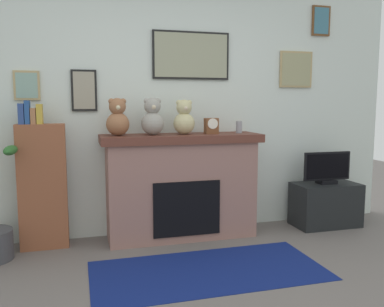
{
  "coord_description": "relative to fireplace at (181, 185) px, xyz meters",
  "views": [
    {
      "loc": [
        -0.88,
        -2.22,
        1.37
      ],
      "look_at": [
        0.22,
        1.71,
        0.86
      ],
      "focal_mm": 38.13,
      "sensor_mm": 36.0,
      "label": 1
    }
  ],
  "objects": [
    {
      "name": "teddy_bear_tan",
      "position": [
        -0.29,
        -0.02,
        0.68
      ],
      "size": [
        0.22,
        0.22,
        0.36
      ],
      "color": "#9B988F",
      "rests_on": "fireplace"
    },
    {
      "name": "candle_jar",
      "position": [
        0.61,
        -0.02,
        0.58
      ],
      "size": [
        0.07,
        0.07,
        0.12
      ],
      "primitive_type": "cylinder",
      "color": "gray",
      "rests_on": "fireplace"
    },
    {
      "name": "bookshelf",
      "position": [
        -1.33,
        0.03,
        0.09
      ],
      "size": [
        0.43,
        0.16,
        1.39
      ],
      "color": "brown",
      "rests_on": "ground_plane"
    },
    {
      "name": "teddy_bear_cream",
      "position": [
        0.03,
        -0.02,
        0.68
      ],
      "size": [
        0.21,
        0.21,
        0.34
      ],
      "color": "#C7BD8A",
      "rests_on": "fireplace"
    },
    {
      "name": "mantel_clock",
      "position": [
        0.31,
        -0.02,
        0.6
      ],
      "size": [
        0.13,
        0.1,
        0.16
      ],
      "color": "brown",
      "rests_on": "fireplace"
    },
    {
      "name": "back_wall",
      "position": [
        -0.1,
        0.29,
        0.77
      ],
      "size": [
        5.2,
        0.15,
        2.6
      ],
      "color": "silver",
      "rests_on": "ground_plane"
    },
    {
      "name": "fireplace",
      "position": [
        0.0,
        0.0,
        0.0
      ],
      "size": [
        1.59,
        0.51,
        1.05
      ],
      "color": "#94685F",
      "rests_on": "ground_plane"
    },
    {
      "name": "tv_stand",
      "position": [
        1.64,
        -0.07,
        -0.29
      ],
      "size": [
        0.72,
        0.4,
        0.48
      ],
      "primitive_type": "cube",
      "color": "black",
      "rests_on": "ground_plane"
    },
    {
      "name": "area_rug",
      "position": [
        0.0,
        -0.9,
        -0.53
      ],
      "size": [
        1.9,
        0.9,
        0.01
      ],
      "primitive_type": "cube",
      "color": "navy",
      "rests_on": "ground_plane"
    },
    {
      "name": "teddy_bear_brown",
      "position": [
        -0.62,
        -0.02,
        0.68
      ],
      "size": [
        0.22,
        0.22,
        0.36
      ],
      "color": "#966242",
      "rests_on": "fireplace"
    },
    {
      "name": "television",
      "position": [
        1.64,
        -0.07,
        0.11
      ],
      "size": [
        0.56,
        0.14,
        0.35
      ],
      "color": "black",
      "rests_on": "tv_stand"
    }
  ]
}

